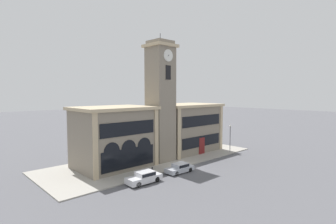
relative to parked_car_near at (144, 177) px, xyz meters
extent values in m
plane|color=#56565B|center=(8.58, 1.29, -0.77)|extent=(300.00, 300.00, 0.00)
cube|color=#A39E93|center=(8.58, 8.00, -0.70)|extent=(37.25, 13.40, 0.15)
cube|color=gray|center=(8.58, 6.63, 8.48)|extent=(3.65, 3.65, 18.50)
cube|color=tan|center=(8.58, 6.63, 17.96)|extent=(4.35, 4.35, 0.45)
cube|color=gray|center=(8.58, 6.63, 18.48)|extent=(3.36, 3.36, 0.60)
cylinder|color=#4C4C51|center=(8.58, 6.63, 19.38)|extent=(0.10, 0.10, 1.20)
cylinder|color=silver|center=(8.58, 4.75, 16.29)|extent=(1.88, 0.10, 1.88)
cylinder|color=black|center=(8.58, 4.68, 16.29)|extent=(0.15, 0.04, 0.15)
cylinder|color=silver|center=(10.46, 6.63, 16.29)|extent=(0.10, 1.88, 1.88)
cylinder|color=black|center=(10.53, 6.63, 16.29)|extent=(0.04, 0.15, 0.15)
cube|color=black|center=(8.58, 4.76, 13.66)|extent=(1.02, 0.10, 2.20)
cube|color=gray|center=(1.02, 8.75, 3.60)|extent=(10.87, 7.89, 8.73)
cube|color=tan|center=(1.02, 8.75, 8.19)|extent=(11.57, 8.59, 0.45)
cube|color=tan|center=(-4.06, 4.74, 3.60)|extent=(0.70, 0.16, 8.73)
cube|color=tan|center=(6.11, 4.74, 3.60)|extent=(0.70, 0.16, 8.73)
cube|color=black|center=(1.02, 4.76, 5.52)|extent=(8.91, 0.10, 1.92)
cube|color=black|center=(1.02, 4.76, 1.32)|extent=(8.69, 0.10, 2.79)
cylinder|color=black|center=(-1.69, 4.75, 2.72)|extent=(2.39, 0.06, 2.39)
cylinder|color=black|center=(1.02, 4.75, 2.72)|extent=(2.39, 0.06, 2.39)
cylinder|color=black|center=(3.74, 4.75, 2.72)|extent=(2.39, 0.06, 2.39)
cube|color=gray|center=(16.96, 8.75, 3.56)|extent=(12.50, 7.89, 8.66)
cube|color=tan|center=(16.96, 8.75, 8.12)|extent=(13.20, 8.59, 0.45)
cube|color=tan|center=(11.06, 4.74, 3.56)|extent=(0.70, 0.16, 8.66)
cube|color=tan|center=(22.86, 4.74, 3.56)|extent=(0.70, 0.16, 8.66)
cube|color=black|center=(16.96, 4.76, 5.47)|extent=(10.25, 0.10, 1.91)
cube|color=maroon|center=(16.96, 4.75, 0.79)|extent=(1.50, 0.12, 3.12)
cube|color=black|center=(16.96, 4.76, 1.72)|extent=(10.25, 0.10, 1.94)
cube|color=silver|center=(-0.06, 0.00, -0.20)|extent=(4.59, 2.02, 0.75)
cube|color=silver|center=(0.12, 0.00, 0.44)|extent=(2.23, 1.76, 0.52)
cube|color=black|center=(0.12, 0.00, 0.44)|extent=(2.14, 1.80, 0.39)
cylinder|color=black|center=(-1.49, -0.79, -0.41)|extent=(0.72, 0.24, 0.72)
cylinder|color=black|center=(-1.44, 0.88, -0.41)|extent=(0.72, 0.24, 0.72)
cylinder|color=black|center=(1.32, -0.87, -0.41)|extent=(0.72, 0.24, 0.72)
cylinder|color=black|center=(1.37, 0.80, -0.41)|extent=(0.72, 0.24, 0.72)
cube|color=#B2B7C1|center=(6.30, 0.00, -0.28)|extent=(4.29, 1.90, 0.63)
cube|color=#B2B7C1|center=(6.47, 0.00, 0.28)|extent=(2.08, 1.66, 0.50)
cube|color=black|center=(6.47, 0.00, 0.28)|extent=(2.00, 1.69, 0.38)
cylinder|color=black|center=(4.96, -0.74, -0.45)|extent=(0.64, 0.24, 0.63)
cylinder|color=black|center=(5.01, 0.82, -0.45)|extent=(0.64, 0.24, 0.63)
cylinder|color=black|center=(7.59, -0.81, -0.45)|extent=(0.64, 0.24, 0.63)
cylinder|color=black|center=(7.64, 0.74, -0.45)|extent=(0.64, 0.24, 0.63)
cylinder|color=#4C4C51|center=(21.87, 2.00, 1.76)|extent=(0.12, 0.12, 4.76)
sphere|color=silver|center=(21.87, 2.00, 4.32)|extent=(0.36, 0.36, 0.36)
cylinder|color=black|center=(2.62, 1.59, -0.17)|extent=(0.18, 0.18, 0.90)
sphere|color=black|center=(2.62, 1.59, 0.36)|extent=(0.16, 0.16, 0.16)
camera|label=1|loc=(-19.70, -25.32, 10.47)|focal=28.00mm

